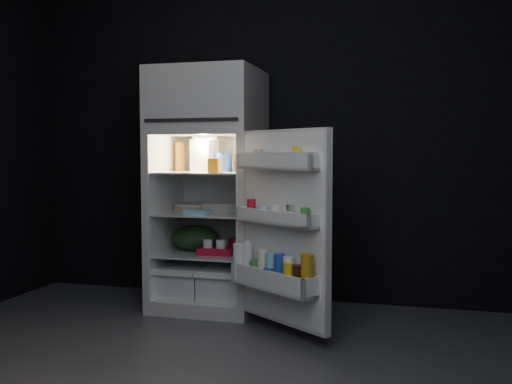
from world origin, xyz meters
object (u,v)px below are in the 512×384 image
(fridge_door, at_px, (281,231))
(milk_jug, at_px, (205,155))
(egg_carton, at_px, (220,208))
(yogurt_tray, at_px, (216,251))
(refrigerator, at_px, (209,181))

(fridge_door, xyz_separation_m, milk_jug, (-0.72, 0.60, 0.47))
(egg_carton, distance_m, yogurt_tray, 0.32)
(fridge_door, height_order, yogurt_tray, fridge_door)
(refrigerator, relative_size, milk_jug, 7.42)
(milk_jug, height_order, yogurt_tray, milk_jug)
(refrigerator, distance_m, yogurt_tray, 0.54)
(fridge_door, relative_size, egg_carton, 4.75)
(fridge_door, bearing_deg, refrigerator, 138.83)
(milk_jug, bearing_deg, fridge_door, -28.54)
(milk_jug, bearing_deg, egg_carton, -16.54)
(egg_carton, xyz_separation_m, yogurt_tray, (-0.00, -0.08, -0.31))
(milk_jug, bearing_deg, refrigerator, 6.76)
(milk_jug, relative_size, egg_carton, 0.93)
(egg_carton, bearing_deg, fridge_door, -64.66)
(milk_jug, distance_m, egg_carton, 0.42)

